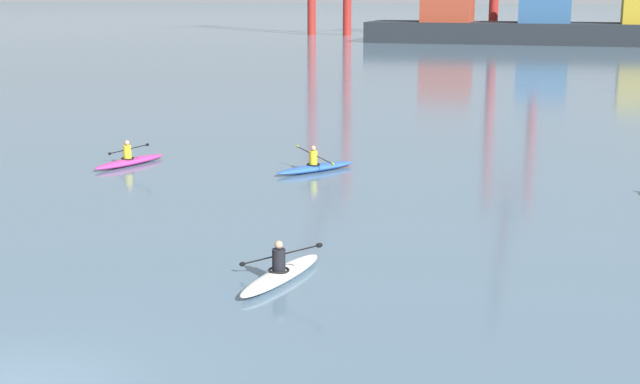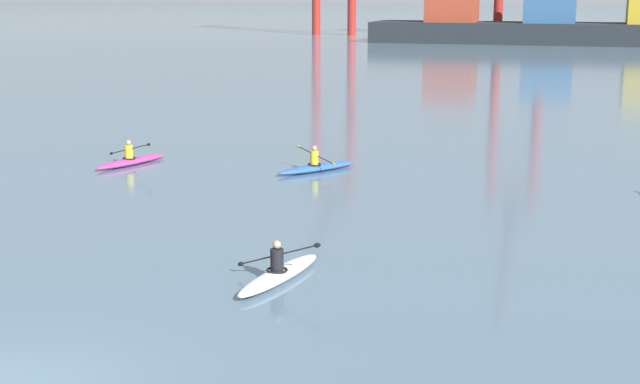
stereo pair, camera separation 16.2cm
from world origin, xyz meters
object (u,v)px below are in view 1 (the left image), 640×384
container_barge (545,22)px  kayak_blue (315,167)px  kayak_magenta (130,161)px  kayak_white (281,273)px

container_barge → kayak_blue: (-4.95, -81.68, -2.40)m
container_barge → kayak_magenta: (-11.94, -82.44, -2.40)m
container_barge → kayak_blue: 81.86m
container_barge → kayak_blue: bearing=-93.5°
kayak_blue → kayak_white: (2.69, -12.03, 0.00)m
container_barge → kayak_magenta: 83.34m
container_barge → kayak_blue: container_barge is taller
kayak_magenta → kayak_blue: size_ratio=1.10×
kayak_blue → kayak_white: bearing=-77.4°
kayak_blue → kayak_magenta: bearing=-173.8°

